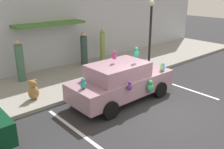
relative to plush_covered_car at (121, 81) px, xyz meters
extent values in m
plane|color=#2D2D30|center=(0.40, -1.79, -0.79)|extent=(60.00, 60.00, 0.00)
cube|color=gray|center=(0.40, 3.21, -0.72)|extent=(24.00, 4.00, 0.15)
cube|color=#B2B7C1|center=(0.40, 5.36, 2.41)|extent=(24.00, 0.30, 6.40)
cube|color=#41722D|center=(-0.40, 4.81, 1.76)|extent=(3.60, 1.10, 0.12)
cube|color=silver|center=(2.96, -0.79, -0.79)|extent=(0.12, 3.60, 0.01)
cube|color=silver|center=(-2.60, -0.79, -0.79)|extent=(0.12, 3.60, 0.01)
cube|color=#A97F91|center=(0.05, 0.01, -0.15)|extent=(4.33, 1.68, 0.68)
cube|color=#A97F91|center=(-0.17, 0.01, 0.47)|extent=(2.25, 1.48, 0.56)
cylinder|color=black|center=(1.39, 0.85, -0.47)|extent=(0.64, 0.22, 0.64)
cylinder|color=black|center=(1.39, -0.83, -0.47)|extent=(0.64, 0.22, 0.64)
cylinder|color=black|center=(-1.29, 0.85, -0.47)|extent=(0.64, 0.22, 0.64)
cylinder|color=black|center=(-1.29, -0.83, -0.47)|extent=(0.64, 0.22, 0.64)
ellipsoid|color=#4E188C|center=(-0.80, -0.47, 0.30)|extent=(0.18, 0.15, 0.21)
sphere|color=#4E188C|center=(-0.80, -0.47, 0.44)|extent=(0.12, 0.12, 0.12)
ellipsoid|color=#CC5DD3|center=(0.64, -0.92, -0.26)|extent=(0.23, 0.19, 0.27)
sphere|color=#CC5DD3|center=(0.64, -0.92, -0.07)|extent=(0.14, 0.14, 0.14)
ellipsoid|color=gold|center=(0.95, -0.13, 0.33)|extent=(0.23, 0.19, 0.28)
sphere|color=gold|center=(0.95, -0.13, 0.52)|extent=(0.15, 0.15, 0.15)
ellipsoid|color=teal|center=(-1.79, -0.01, 0.32)|extent=(0.22, 0.18, 0.26)
sphere|color=teal|center=(-1.79, -0.01, 0.50)|extent=(0.14, 0.14, 0.14)
ellipsoid|color=#30B890|center=(0.44, -0.33, 1.09)|extent=(0.23, 0.19, 0.28)
sphere|color=#30B890|center=(0.44, -0.33, 1.28)|extent=(0.15, 0.15, 0.15)
ellipsoid|color=#A8E726|center=(1.73, -0.58, 0.30)|extent=(0.19, 0.16, 0.23)
sphere|color=#A8E726|center=(1.73, -0.58, 0.46)|extent=(0.12, 0.12, 0.12)
ellipsoid|color=#C73883|center=(-0.22, 0.17, 1.00)|extent=(0.20, 0.16, 0.23)
sphere|color=#C73883|center=(-0.22, 0.17, 1.16)|extent=(0.13, 0.13, 0.13)
ellipsoid|color=#37A75E|center=(0.62, -0.94, -0.16)|extent=(0.28, 0.23, 0.33)
sphere|color=#37A75E|center=(0.62, -0.94, 0.07)|extent=(0.18, 0.18, 0.18)
ellipsoid|color=#5F2F8F|center=(-0.47, -0.91, 0.16)|extent=(0.20, 0.16, 0.24)
sphere|color=#5F2F8F|center=(-0.47, -0.91, 0.32)|extent=(0.13, 0.13, 0.13)
ellipsoid|color=#64C8EC|center=(1.75, -0.62, 0.31)|extent=(0.21, 0.17, 0.25)
sphere|color=#64C8EC|center=(1.75, -0.62, 0.49)|extent=(0.14, 0.14, 0.14)
ellipsoid|color=#9E723D|center=(-2.70, 2.05, -0.38)|extent=(0.42, 0.35, 0.53)
sphere|color=#9E723D|center=(-2.70, 2.05, 0.00)|extent=(0.30, 0.30, 0.30)
sphere|color=#9E723D|center=(-2.81, 2.05, 0.10)|extent=(0.12, 0.12, 0.12)
sphere|color=#9E723D|center=(-2.60, 2.05, 0.10)|extent=(0.12, 0.12, 0.12)
cylinder|color=black|center=(3.63, 1.71, 0.97)|extent=(0.12, 0.12, 3.23)
sphere|color=#EAEACC|center=(3.63, 1.71, 2.72)|extent=(0.28, 0.28, 0.28)
cylinder|color=#2D463F|center=(1.39, 4.48, 0.15)|extent=(0.38, 0.38, 1.59)
sphere|color=tan|center=(1.39, 4.48, 1.08)|extent=(0.26, 0.26, 0.26)
cylinder|color=#426A53|center=(-2.25, 4.33, 0.20)|extent=(0.37, 0.37, 1.69)
sphere|color=tan|center=(-2.25, 4.33, 1.15)|extent=(0.22, 0.22, 0.22)
cylinder|color=#829D4D|center=(2.67, 4.45, 0.20)|extent=(0.30, 0.30, 1.69)
sphere|color=tan|center=(2.67, 4.45, 1.16)|extent=(0.23, 0.23, 0.23)
camera|label=1|loc=(-6.16, -6.48, 3.43)|focal=39.49mm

